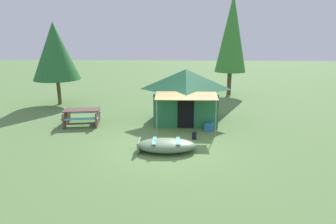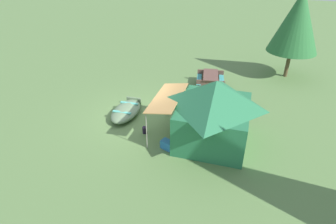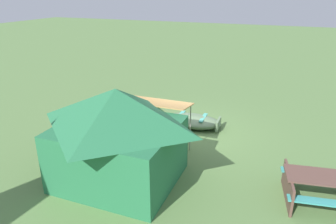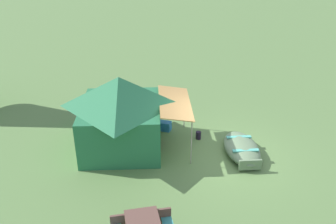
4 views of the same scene
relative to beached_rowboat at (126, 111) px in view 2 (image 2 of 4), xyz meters
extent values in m
plane|color=#5E8246|center=(0.00, 0.68, -0.24)|extent=(80.00, 80.00, 0.00)
ellipsoid|color=#66815C|center=(0.01, 0.00, -0.01)|extent=(2.26, 1.23, 0.47)
ellipsoid|color=#232D20|center=(0.01, 0.00, 0.03)|extent=(2.08, 1.09, 0.17)
cube|color=#51B6A1|center=(0.46, 0.02, 0.18)|extent=(0.17, 0.88, 0.04)
cube|color=#51B6A1|center=(-0.43, -0.02, 0.18)|extent=(0.17, 0.88, 0.04)
cube|color=#66815C|center=(-1.01, -0.04, 0.01)|extent=(0.11, 0.74, 0.35)
cube|color=#277146|center=(0.74, 4.13, 0.57)|extent=(3.04, 2.68, 1.62)
pyramid|color=#277146|center=(0.74, 4.13, 1.88)|extent=(3.28, 2.89, 1.00)
cube|color=black|center=(0.75, 2.80, 0.44)|extent=(0.76, 0.04, 1.30)
cube|color=tan|center=(0.76, 2.26, 1.43)|extent=(2.72, 1.11, 0.18)
cylinder|color=gray|center=(2.03, 1.82, 0.53)|extent=(0.04, 0.04, 1.54)
cylinder|color=gray|center=(-0.50, 1.80, 0.53)|extent=(0.04, 0.04, 1.54)
cube|color=brown|center=(-4.29, 3.20, 0.49)|extent=(1.81, 1.08, 0.04)
cube|color=teal|center=(-4.19, 2.59, 0.20)|extent=(1.71, 0.54, 0.04)
cube|color=teal|center=(-4.40, 3.82, 0.20)|extent=(1.71, 0.54, 0.04)
cube|color=brown|center=(-5.03, 3.08, 0.11)|extent=(0.31, 1.50, 0.71)
cube|color=brown|center=(-3.55, 3.33, 0.11)|extent=(0.31, 1.50, 0.71)
cube|color=teal|center=(1.85, 2.62, -0.07)|extent=(0.49, 0.63, 0.35)
cylinder|color=black|center=(1.11, 1.36, -0.10)|extent=(0.26, 0.26, 0.29)
cylinder|color=brown|center=(-7.18, 7.36, 0.54)|extent=(0.22, 0.22, 1.57)
cone|color=#296933|center=(-7.18, 7.36, 3.05)|extent=(2.82, 2.82, 3.45)
camera|label=1|loc=(0.62, -10.13, 3.99)|focal=30.92mm
camera|label=2|loc=(10.12, 5.19, 6.49)|focal=29.75mm
camera|label=3|loc=(-3.23, 10.51, 4.65)|focal=33.41mm
camera|label=4|loc=(-10.32, 2.92, 6.47)|focal=38.21mm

